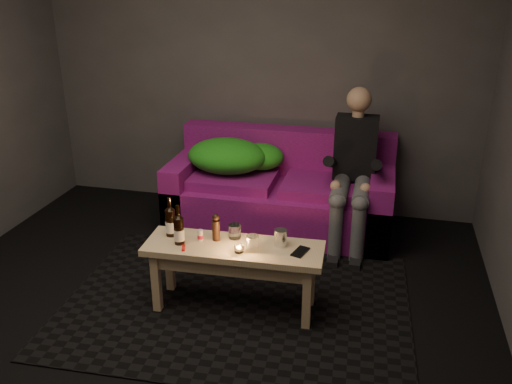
{
  "coord_description": "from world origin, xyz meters",
  "views": [
    {
      "loc": [
        1.12,
        -2.53,
        2.14
      ],
      "look_at": [
        0.21,
        1.27,
        0.53
      ],
      "focal_mm": 38.0,
      "sensor_mm": 36.0,
      "label": 1
    }
  ],
  "objects_px": {
    "sofa": "(281,194)",
    "beer_bottle_a": "(170,222)",
    "beer_bottle_b": "(179,230)",
    "person": "(353,167)",
    "coffee_table": "(234,257)",
    "steel_cup": "(281,238)"
  },
  "relations": [
    {
      "from": "person",
      "to": "steel_cup",
      "type": "height_order",
      "value": "person"
    },
    {
      "from": "coffee_table",
      "to": "beer_bottle_a",
      "type": "bearing_deg",
      "value": 174.61
    },
    {
      "from": "person",
      "to": "beer_bottle_a",
      "type": "distance_m",
      "value": 1.61
    },
    {
      "from": "person",
      "to": "steel_cup",
      "type": "relative_size",
      "value": 11.33
    },
    {
      "from": "beer_bottle_b",
      "to": "coffee_table",
      "type": "bearing_deg",
      "value": 8.89
    },
    {
      "from": "beer_bottle_a",
      "to": "steel_cup",
      "type": "bearing_deg",
      "value": 2.24
    },
    {
      "from": "steel_cup",
      "to": "beer_bottle_a",
      "type": "bearing_deg",
      "value": -177.76
    },
    {
      "from": "sofa",
      "to": "beer_bottle_a",
      "type": "relative_size",
      "value": 6.94
    },
    {
      "from": "sofa",
      "to": "person",
      "type": "relative_size",
      "value": 1.5
    },
    {
      "from": "coffee_table",
      "to": "beer_bottle_b",
      "type": "height_order",
      "value": "beer_bottle_b"
    },
    {
      "from": "sofa",
      "to": "beer_bottle_b",
      "type": "relative_size",
      "value": 7.06
    },
    {
      "from": "steel_cup",
      "to": "beer_bottle_b",
      "type": "bearing_deg",
      "value": -168.94
    },
    {
      "from": "person",
      "to": "beer_bottle_a",
      "type": "height_order",
      "value": "person"
    },
    {
      "from": "sofa",
      "to": "steel_cup",
      "type": "distance_m",
      "value": 1.32
    },
    {
      "from": "beer_bottle_b",
      "to": "steel_cup",
      "type": "bearing_deg",
      "value": 11.06
    },
    {
      "from": "beer_bottle_a",
      "to": "beer_bottle_b",
      "type": "relative_size",
      "value": 1.02
    },
    {
      "from": "sofa",
      "to": "beer_bottle_a",
      "type": "height_order",
      "value": "sofa"
    },
    {
      "from": "sofa",
      "to": "person",
      "type": "bearing_deg",
      "value": -14.1
    },
    {
      "from": "beer_bottle_a",
      "to": "coffee_table",
      "type": "bearing_deg",
      "value": -5.39
    },
    {
      "from": "sofa",
      "to": "coffee_table",
      "type": "distance_m",
      "value": 1.36
    },
    {
      "from": "person",
      "to": "beer_bottle_b",
      "type": "distance_m",
      "value": 1.62
    },
    {
      "from": "person",
      "to": "coffee_table",
      "type": "relative_size",
      "value": 1.08
    }
  ]
}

